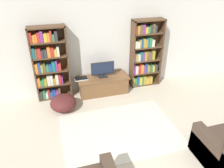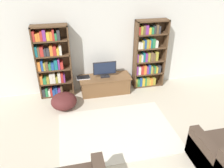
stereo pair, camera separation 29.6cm
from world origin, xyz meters
name	(u,v)px [view 2 (the right image)]	position (x,y,z in m)	size (l,w,h in m)	color
wall_back	(103,43)	(0.00, 4.23, 1.30)	(8.80, 0.06, 2.60)	silver
bookshelf_left	(52,63)	(-1.35, 4.05, 0.95)	(0.87, 0.30, 1.90)	#513823
bookshelf_right	(148,56)	(1.23, 4.05, 0.91)	(0.87, 0.30, 1.90)	#513823
tv_stand	(105,84)	(-0.02, 3.89, 0.24)	(1.38, 0.56, 0.47)	brown
television	(105,69)	(-0.02, 3.90, 0.70)	(0.62, 0.16, 0.43)	black
laptop	(83,78)	(-0.60, 3.95, 0.49)	(0.35, 0.24, 0.03)	silver
area_rug	(117,131)	(-0.08, 2.22, 0.01)	(2.42, 1.74, 0.02)	beige
beanbag_ottoman	(64,101)	(-1.15, 3.35, 0.19)	(0.63, 0.63, 0.39)	#4C1E1E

